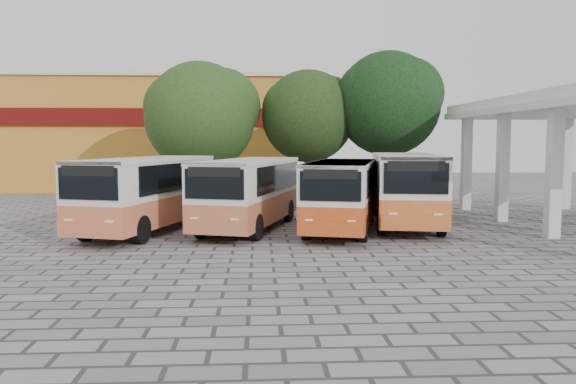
{
  "coord_description": "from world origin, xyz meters",
  "views": [
    {
      "loc": [
        -2.9,
        -18.03,
        3.52
      ],
      "look_at": [
        -1.72,
        4.46,
        1.5
      ],
      "focal_mm": 35.0,
      "sensor_mm": 36.0,
      "label": 1
    }
  ],
  "objects": [
    {
      "name": "bus_far_right",
      "position": [
        3.27,
        5.22,
        1.73
      ],
      "size": [
        3.91,
        8.65,
        3.0
      ],
      "rotation": [
        0.0,
        0.0,
        -0.17
      ],
      "color": "#CC5F23",
      "rests_on": "ground"
    },
    {
      "name": "bus_centre_left",
      "position": [
        -3.3,
        4.48,
        1.63
      ],
      "size": [
        4.45,
        8.26,
        2.81
      ],
      "rotation": [
        0.0,
        0.0,
        -0.28
      ],
      "color": "#BA6239",
      "rests_on": "ground"
    },
    {
      "name": "bus_centre_right",
      "position": [
        0.39,
        3.96,
        1.59
      ],
      "size": [
        4.11,
        8.03,
        2.74
      ],
      "rotation": [
        0.0,
        0.0,
        -0.25
      ],
      "color": "#C14514",
      "rests_on": "ground"
    },
    {
      "name": "ground",
      "position": [
        0.0,
        0.0,
        0.0
      ],
      "size": [
        90.0,
        90.0,
        0.0
      ],
      "primitive_type": "plane",
      "color": "slate",
      "rests_on": "ground"
    },
    {
      "name": "tree_left",
      "position": [
        -6.07,
        13.6,
        5.09
      ],
      "size": [
        6.43,
        6.12,
        7.95
      ],
      "color": "#312011",
      "rests_on": "ground"
    },
    {
      "name": "tree_middle",
      "position": [
        0.01,
        14.21,
        5.14
      ],
      "size": [
        5.55,
        5.28,
        7.61
      ],
      "color": "#412910",
      "rests_on": "ground"
    },
    {
      "name": "tree_right",
      "position": [
        4.46,
        13.53,
        5.85
      ],
      "size": [
        6.16,
        5.87,
        8.59
      ],
      "color": "#392611",
      "rests_on": "ground"
    },
    {
      "name": "bus_far_left",
      "position": [
        -7.27,
        4.15,
        1.67
      ],
      "size": [
        4.62,
        8.5,
        2.89
      ],
      "rotation": [
        0.0,
        0.0,
        -0.29
      ],
      "color": "#D06640",
      "rests_on": "ground"
    },
    {
      "name": "shophouse_block",
      "position": [
        -11.0,
        25.99,
        4.16
      ],
      "size": [
        20.4,
        10.4,
        8.3
      ],
      "color": "orange",
      "rests_on": "ground"
    }
  ]
}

